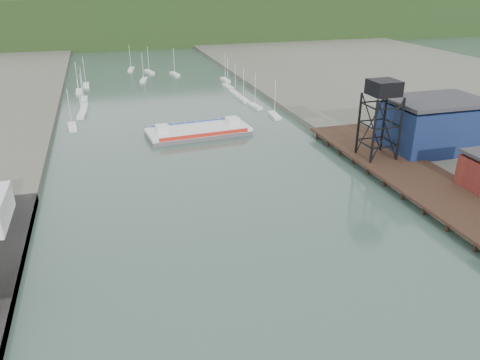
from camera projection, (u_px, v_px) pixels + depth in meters
east_pier at (422, 180)px, 87.88m from camera, size 14.00×70.00×2.45m
lift_tower at (383, 93)px, 93.25m from camera, size 6.50×6.50×16.00m
blue_shed at (434, 125)px, 102.35m from camera, size 20.50×14.50×11.30m
marina_sailboats at (160, 92)px, 160.98m from camera, size 57.71×92.65×0.90m
distant_hills at (119, 21)px, 298.92m from camera, size 500.00×120.00×80.00m
chain_ferry at (199, 131)px, 117.88m from camera, size 26.33×12.46×3.67m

